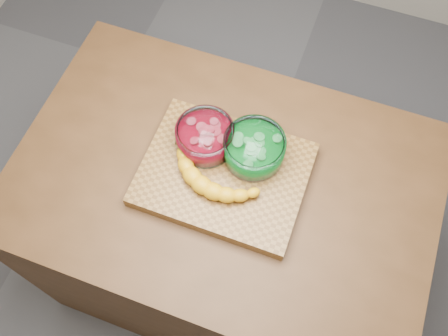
% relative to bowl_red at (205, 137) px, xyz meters
% --- Properties ---
extents(ground, '(3.50, 3.50, 0.00)m').
position_rel_bowl_red_xyz_m(ground, '(0.08, -0.06, -0.98)').
color(ground, '#5E5E63').
rests_on(ground, ground).
extents(counter, '(1.20, 0.80, 0.90)m').
position_rel_bowl_red_xyz_m(counter, '(0.08, -0.06, -0.53)').
color(counter, '#4B2E16').
rests_on(counter, ground).
extents(cutting_board, '(0.45, 0.35, 0.04)m').
position_rel_bowl_red_xyz_m(cutting_board, '(0.08, -0.06, -0.06)').
color(cutting_board, brown).
rests_on(cutting_board, counter).
extents(bowl_red, '(0.16, 0.16, 0.08)m').
position_rel_bowl_red_xyz_m(bowl_red, '(0.00, 0.00, 0.00)').
color(bowl_red, white).
rests_on(bowl_red, cutting_board).
extents(bowl_green, '(0.17, 0.17, 0.08)m').
position_rel_bowl_red_xyz_m(bowl_green, '(0.14, 0.01, 0.00)').
color(bowl_green, white).
rests_on(bowl_green, cutting_board).
extents(banana, '(0.30, 0.18, 0.04)m').
position_rel_bowl_red_xyz_m(banana, '(0.06, -0.08, -0.02)').
color(banana, gold).
rests_on(banana, cutting_board).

